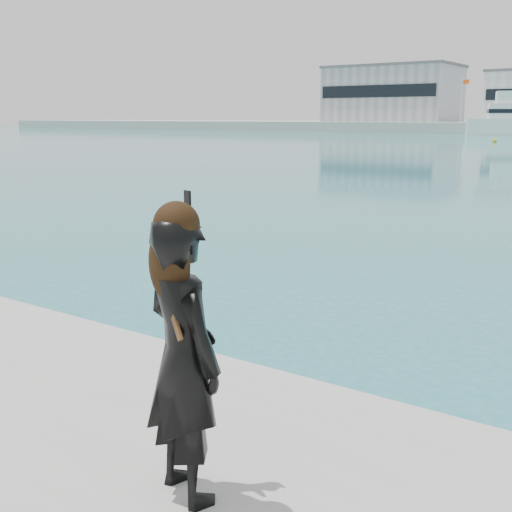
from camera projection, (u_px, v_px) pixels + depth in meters
The scene contains 4 objects.
warehouse_grey_left at pixel (392, 94), 135.82m from camera, with size 26.52×16.36×11.50m.
flagpole_left at pixel (462, 98), 120.91m from camera, with size 1.28×0.16×8.00m.
buoy_far at pixel (495, 142), 76.53m from camera, with size 0.50×0.50×0.50m, color gold.
woman at pixel (182, 350), 3.52m from camera, with size 0.68×0.55×1.71m.
Camera 1 is at (1.58, -3.34, 2.92)m, focal length 45.00 mm.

